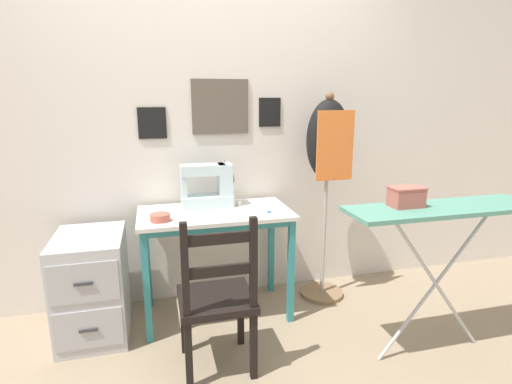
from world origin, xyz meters
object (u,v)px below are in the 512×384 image
object	(u,v)px
wooden_chair	(217,299)
fabric_bowl	(160,217)
thread_spool_near_machine	(239,203)
filing_cabinet	(92,285)
ironing_board	(443,216)
storage_box	(406,197)
dress_form	(328,153)
scissors	(273,212)
sewing_machine	(210,187)

from	to	relation	value
wooden_chair	fabric_bowl	bearing A→B (deg)	120.55
thread_spool_near_machine	wooden_chair	xyz separation A→B (m)	(-0.27, -0.67, -0.34)
filing_cabinet	ironing_board	distance (m)	2.12
wooden_chair	storage_box	size ratio (longest dim) A/B	5.00
dress_form	storage_box	world-z (taller)	dress_form
filing_cabinet	dress_form	bearing A→B (deg)	3.37
storage_box	fabric_bowl	bearing A→B (deg)	156.12
thread_spool_near_machine	wooden_chair	size ratio (longest dim) A/B	0.04
scissors	thread_spool_near_machine	xyz separation A→B (m)	(-0.18, 0.22, 0.02)
ironing_board	fabric_bowl	bearing A→B (deg)	157.67
dress_form	fabric_bowl	bearing A→B (deg)	-171.18
sewing_machine	ironing_board	bearing A→B (deg)	-37.09
ironing_board	filing_cabinet	bearing A→B (deg)	160.03
sewing_machine	thread_spool_near_machine	distance (m)	0.23
thread_spool_near_machine	storage_box	bearing A→B (deg)	-46.53
dress_form	ironing_board	size ratio (longest dim) A/B	1.36
scissors	ironing_board	distance (m)	1.01
scissors	storage_box	xyz separation A→B (m)	(0.58, -0.57, 0.21)
storage_box	scissors	bearing A→B (deg)	135.03
fabric_bowl	dress_form	bearing A→B (deg)	8.82
dress_form	ironing_board	world-z (taller)	dress_form
fabric_bowl	thread_spool_near_machine	size ratio (longest dim) A/B	3.15
ironing_board	storage_box	xyz separation A→B (m)	(-0.21, 0.05, 0.11)
scissors	wooden_chair	bearing A→B (deg)	-134.60
wooden_chair	filing_cabinet	bearing A→B (deg)	142.48
sewing_machine	filing_cabinet	bearing A→B (deg)	-167.39
filing_cabinet	ironing_board	world-z (taller)	ironing_board
thread_spool_near_machine	fabric_bowl	bearing A→B (deg)	-157.46
ironing_board	storage_box	world-z (taller)	storage_box
sewing_machine	ironing_board	distance (m)	1.46
dress_form	ironing_board	bearing A→B (deg)	-67.21
sewing_machine	fabric_bowl	bearing A→B (deg)	-142.70
sewing_machine	ironing_board	size ratio (longest dim) A/B	0.32
sewing_machine	thread_spool_near_machine	world-z (taller)	sewing_machine
ironing_board	storage_box	size ratio (longest dim) A/B	6.12
wooden_chair	scissors	bearing A→B (deg)	45.40
storage_box	ironing_board	bearing A→B (deg)	-12.17
dress_form	storage_box	distance (m)	0.78
ironing_board	wooden_chair	bearing A→B (deg)	172.38
fabric_bowl	dress_form	size ratio (longest dim) A/B	0.08
wooden_chair	dress_form	world-z (taller)	dress_form
scissors	filing_cabinet	world-z (taller)	scissors
scissors	dress_form	xyz separation A→B (m)	(0.45, 0.18, 0.35)
thread_spool_near_machine	wooden_chair	distance (m)	0.80
filing_cabinet	storage_box	xyz separation A→B (m)	(1.73, -0.66, 0.62)
fabric_bowl	scissors	world-z (taller)	fabric_bowl
fabric_bowl	filing_cabinet	world-z (taller)	fabric_bowl
sewing_machine	storage_box	size ratio (longest dim) A/B	1.99
thread_spool_near_machine	wooden_chair	bearing A→B (deg)	-111.87
wooden_chair	filing_cabinet	distance (m)	0.89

